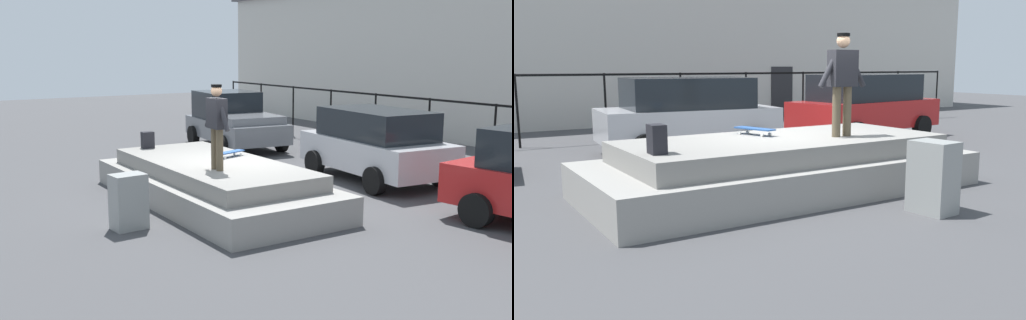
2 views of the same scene
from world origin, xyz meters
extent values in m
plane|color=#424244|center=(0.00, 0.00, 0.00)|extent=(60.00, 60.00, 0.00)
cube|color=gray|center=(-0.35, -0.29, 0.28)|extent=(6.36, 2.81, 0.56)
cube|color=gray|center=(-0.35, -0.29, 0.72)|extent=(5.21, 2.30, 0.32)
cylinder|color=brown|center=(0.66, -0.68, 1.29)|extent=(0.14, 0.14, 0.82)
cylinder|color=brown|center=(0.44, -0.67, 1.29)|extent=(0.14, 0.14, 0.82)
cube|color=#26262B|center=(0.55, -0.68, 1.99)|extent=(0.47, 0.26, 0.59)
cylinder|color=#26262B|center=(0.83, -0.69, 1.97)|extent=(0.39, 0.10, 0.58)
cylinder|color=#26262B|center=(0.27, -0.67, 1.97)|extent=(0.39, 0.10, 0.58)
sphere|color=tan|center=(0.55, -0.68, 2.42)|extent=(0.22, 0.22, 0.22)
cylinder|color=black|center=(0.55, -0.68, 2.52)|extent=(0.22, 0.22, 0.05)
cube|color=#264C8C|center=(-0.56, 0.26, 0.99)|extent=(0.42, 0.81, 0.02)
cylinder|color=silver|center=(-0.54, 0.53, 0.91)|extent=(0.04, 0.06, 0.06)
cylinder|color=silver|center=(-0.73, 0.47, 0.91)|extent=(0.04, 0.06, 0.06)
cylinder|color=silver|center=(-0.39, 0.04, 0.91)|extent=(0.04, 0.06, 0.06)
cylinder|color=silver|center=(-0.58, -0.02, 0.91)|extent=(0.04, 0.06, 0.06)
cube|color=black|center=(-2.68, -0.77, 1.07)|extent=(0.21, 0.29, 0.39)
cube|color=slate|center=(-6.25, 3.81, 0.62)|extent=(4.42, 2.43, 0.61)
cube|color=black|center=(-6.98, 3.90, 1.37)|extent=(2.10, 2.00, 0.88)
cube|color=slate|center=(-5.41, 3.72, 1.05)|extent=(2.10, 2.06, 0.24)
cylinder|color=black|center=(-7.43, 4.95, 0.32)|extent=(0.66, 0.29, 0.64)
cylinder|color=black|center=(-7.66, 2.98, 0.32)|extent=(0.66, 0.29, 0.64)
cylinder|color=black|center=(-4.83, 4.65, 0.32)|extent=(0.66, 0.29, 0.64)
cylinder|color=black|center=(-5.06, 2.68, 0.32)|extent=(0.66, 0.29, 0.64)
cube|color=#B7B7BC|center=(-0.05, 4.12, 0.69)|extent=(4.18, 2.29, 0.75)
cube|color=black|center=(-0.05, 4.12, 1.42)|extent=(2.96, 1.94, 0.69)
cylinder|color=black|center=(-1.19, 5.20, 0.32)|extent=(0.66, 0.28, 0.64)
cylinder|color=black|center=(-1.38, 3.27, 0.32)|extent=(0.66, 0.28, 0.64)
cylinder|color=black|center=(1.28, 4.96, 0.32)|extent=(0.66, 0.28, 0.64)
cylinder|color=black|center=(1.09, 3.03, 0.32)|extent=(0.66, 0.28, 0.64)
cylinder|color=black|center=(3.98, 2.81, 0.32)|extent=(0.66, 0.29, 0.64)
cube|color=gray|center=(0.64, -2.56, 0.51)|extent=(0.48, 0.63, 1.01)
cylinder|color=black|center=(-12.00, 7.15, 0.92)|extent=(0.06, 0.06, 1.84)
cylinder|color=black|center=(-9.82, 7.15, 0.92)|extent=(0.06, 0.06, 1.84)
cylinder|color=black|center=(-7.64, 7.15, 0.92)|extent=(0.06, 0.06, 1.84)
cylinder|color=black|center=(-5.45, 7.15, 0.92)|extent=(0.06, 0.06, 1.84)
cylinder|color=black|center=(-3.27, 7.15, 0.92)|extent=(0.06, 0.06, 1.84)
cylinder|color=black|center=(-1.09, 7.15, 0.92)|extent=(0.06, 0.06, 1.84)
cylinder|color=black|center=(1.09, 7.15, 0.92)|extent=(0.06, 0.06, 1.84)
cube|color=black|center=(0.00, 7.15, 1.80)|extent=(24.00, 0.04, 0.06)
camera|label=1|loc=(11.04, -6.52, 3.24)|focal=43.60mm
camera|label=2|loc=(-5.26, -7.57, 2.03)|focal=38.21mm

